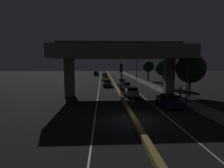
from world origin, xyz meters
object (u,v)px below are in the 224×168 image
Objects in this scene: car_dark_blue_lead at (169,100)px; car_taxi_yellow_second_oncoming at (105,78)px; car_silver_third at (125,85)px; motorcycle_blue_filtering_near at (133,103)px; car_dark_green_lead_oncoming at (107,83)px; car_white_fourth at (122,82)px; car_taxi_yellow_third_oncoming at (105,75)px; street_lamp at (136,67)px; pedestrian_on_sidewalk at (180,92)px; car_black_fourth_oncoming at (96,73)px; traffic_light_left_of_median at (121,77)px; car_silver_second at (132,91)px; motorcycle_red_filtering_far at (121,87)px; traffic_light_right_of_median at (187,76)px; motorcycle_black_filtering_mid at (123,92)px.

car_taxi_yellow_second_oncoming is (-7.27, 31.92, -0.06)m from car_dark_blue_lead.
car_taxi_yellow_second_oncoming is at bearing 10.99° from car_silver_third.
car_dark_green_lead_oncoming is at bearing 11.65° from motorcycle_blue_filtering_near.
car_taxi_yellow_third_oncoming reaches higher than car_white_fourth.
street_lamp is 29.01m from pedestrian_on_sidewalk.
car_taxi_yellow_third_oncoming is 2.82× the size of pedestrian_on_sidewalk.
car_taxi_yellow_third_oncoming reaches higher than motorcycle_blue_filtering_near.
car_black_fourth_oncoming reaches higher than car_silver_third.
car_dark_blue_lead is (5.82, -0.06, -2.86)m from traffic_light_left_of_median.
motorcycle_blue_filtering_near is 1.05× the size of pedestrian_on_sidewalk.
traffic_light_left_of_median is 7.75m from car_silver_second.
car_silver_third is 15.01m from motorcycle_blue_filtering_near.
street_lamp reaches higher than car_dark_green_lead_oncoming.
car_silver_second reaches higher than motorcycle_red_filtering_far.
car_white_fourth is at bearing 114.08° from pedestrian_on_sidewalk.
car_silver_third is 1.02× the size of car_white_fourth.
car_white_fourth is at bearing 118.73° from car_dark_green_lead_oncoming.
traffic_light_left_of_median is 0.98× the size of traffic_light_right_of_median.
motorcycle_red_filtering_far is (-6.57, 13.79, -3.08)m from traffic_light_right_of_median.
motorcycle_black_filtering_mid is at bearing 14.08° from car_dark_green_lead_oncoming.
motorcycle_blue_filtering_near is 13.86m from motorcycle_red_filtering_far.
traffic_light_right_of_median reaches higher than motorcycle_blue_filtering_near.
car_silver_third is (-3.37, 14.96, -0.04)m from car_dark_blue_lead.
traffic_light_left_of_median is at bearing 179.99° from traffic_light_right_of_median.
traffic_light_right_of_median is at bearing -161.62° from car_silver_third.
car_dark_blue_lead is at bearing -93.92° from street_lamp.
car_dark_blue_lead is at bearing -0.58° from traffic_light_left_of_median.
car_black_fourth_oncoming is at bearing 10.74° from motorcycle_blue_filtering_near.
traffic_light_left_of_median is 0.76× the size of street_lamp.
car_silver_third is (-5.67, -18.71, -3.48)m from street_lamp.
car_white_fourth is 33.66m from car_black_fourth_oncoming.
car_silver_second is at bearing 177.75° from car_silver_third.
car_silver_second is (-3.40, 6.85, 0.02)m from car_dark_blue_lead.
car_dark_green_lead_oncoming is at bearing 118.66° from car_white_fourth.
traffic_light_right_of_median is 16.17m from car_silver_third.
street_lamp is 34.54m from motorcycle_blue_filtering_near.
car_taxi_yellow_second_oncoming is at bearing 9.18° from motorcycle_blue_filtering_near.
traffic_light_right_of_median is at bearing -134.14° from motorcycle_black_filtering_mid.
car_silver_third is 2.37× the size of motorcycle_blue_filtering_near.
car_dark_blue_lead is 8.98m from motorcycle_black_filtering_mid.
car_silver_second is at bearing 70.35° from traffic_light_left_of_median.
car_taxi_yellow_third_oncoming is (-9.28, 41.54, -2.78)m from traffic_light_right_of_median.
pedestrian_on_sidewalk is (6.99, -10.09, 0.28)m from car_silver_third.
motorcycle_black_filtering_mid is (-6.95, -25.98, -3.60)m from street_lamp.
car_silver_second is 0.94× the size of car_silver_third.
street_lamp reaches higher than car_taxi_yellow_second_oncoming.
street_lamp reaches higher than car_silver_third.
pedestrian_on_sidewalk reaches higher than motorcycle_red_filtering_far.
traffic_light_left_of_median is 1.18× the size of car_dark_blue_lead.
car_silver_third is 0.88× the size of car_taxi_yellow_third_oncoming.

